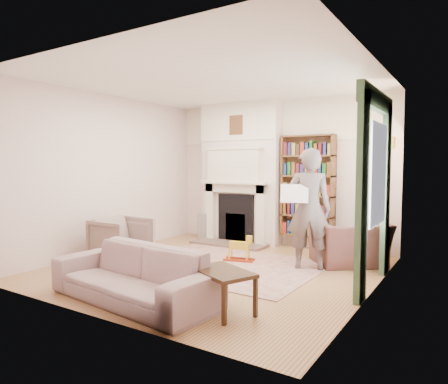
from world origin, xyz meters
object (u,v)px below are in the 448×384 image
Objects in this scene: armchair_reading at (349,243)px; armchair_left at (122,240)px; sofa at (133,275)px; coffee_table at (223,291)px; paraffin_heater at (203,227)px; bookcase at (308,186)px; rocking_horse at (239,248)px; man_reading at (309,209)px.

armchair_reading is 3.62m from armchair_left.
sofa is at bearing -128.91° from armchair_left.
paraffin_heater is at bearing 151.99° from coffee_table.
coffee_table is at bearing -110.13° from armchair_left.
coffee_table is at bearing -83.76° from bookcase.
coffee_table is (-0.60, -2.76, -0.12)m from armchair_reading.
armchair_left reaches higher than coffee_table.
armchair_left is 1.94m from sofa.
armchair_left is 1.90m from rocking_horse.
paraffin_heater is (-2.70, 1.07, -0.63)m from man_reading.
armchair_left is 3.00m from man_reading.
bookcase is 1.90m from rocking_horse.
man_reading is at bearing -5.97° from rocking_horse.
man_reading is (1.19, 2.43, 0.60)m from sofa.
sofa reaches higher than coffee_table.
coffee_table is at bearing 38.34° from armchair_reading.
bookcase reaches higher than paraffin_heater.
paraffin_heater is (-2.55, 3.23, 0.05)m from coffee_table.
armchair_reading is 1.74m from rocking_horse.
bookcase is at bearing 119.96° from coffee_table.
bookcase is 1.02× the size of man_reading.
sofa is 1.08m from coffee_table.
armchair_left is 0.44× the size of man_reading.
sofa is 1.17× the size of man_reading.
sofa is at bearing 22.22° from armchair_reading.
paraffin_heater is (-2.16, -0.31, -0.90)m from bookcase.
armchair_left is at bearing 146.52° from sofa.
paraffin_heater is at bearing 128.20° from rocking_horse.
bookcase is 3.46m from armchair_left.
rocking_horse is at bearing -12.99° from man_reading.
coffee_table is at bearing -78.49° from rocking_horse.
man_reading is (2.69, 1.20, 0.55)m from armchair_left.
man_reading is at bearing 69.84° from sofa.
man_reading is 2.59× the size of coffee_table.
man_reading reaches higher than coffee_table.
paraffin_heater reaches higher than coffee_table.
armchair_reading is at bearing -147.97° from man_reading.
armchair_reading is at bearing -38.20° from bookcase.
coffee_table is (2.54, -0.96, -0.14)m from armchair_left.
paraffin_heater is at bearing 119.21° from sofa.
armchair_left is at bearing -9.56° from armchair_reading.
coffee_table is (1.04, 0.28, -0.09)m from sofa.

